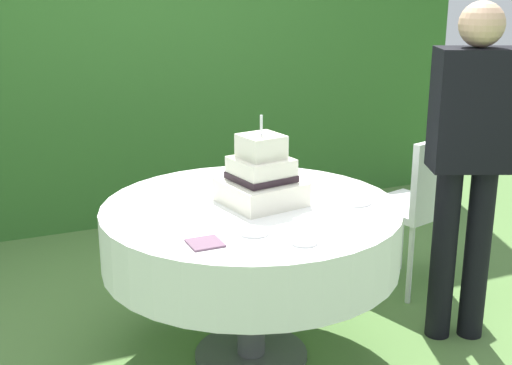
{
  "coord_description": "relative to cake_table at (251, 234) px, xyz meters",
  "views": [
    {
      "loc": [
        -1.1,
        -2.61,
        1.71
      ],
      "look_at": [
        0.03,
        0.01,
        0.84
      ],
      "focal_mm": 48.16,
      "sensor_mm": 36.0,
      "label": 1
    }
  ],
  "objects": [
    {
      "name": "ground_plane",
      "position": [
        0.0,
        0.0,
        -0.61
      ],
      "size": [
        20.0,
        20.0,
        0.0
      ],
      "primitive_type": "plane",
      "color": "#547A3D"
    },
    {
      "name": "serving_plate_left",
      "position": [
        0.01,
        -0.48,
        0.14
      ],
      "size": [
        0.1,
        0.1,
        0.01
      ],
      "primitive_type": "cylinder",
      "color": "white",
      "rests_on": "cake_table"
    },
    {
      "name": "serving_plate_near",
      "position": [
        0.34,
        0.23,
        0.14
      ],
      "size": [
        0.14,
        0.14,
        0.01
      ],
      "primitive_type": "cylinder",
      "color": "white",
      "rests_on": "cake_table"
    },
    {
      "name": "standing_person",
      "position": [
        0.99,
        -0.21,
        0.32
      ],
      "size": [
        0.41,
        0.32,
        1.6
      ],
      "color": "black",
      "rests_on": "ground_plane"
    },
    {
      "name": "wedding_cake",
      "position": [
        0.06,
        0.02,
        0.25
      ],
      "size": [
        0.36,
        0.36,
        0.39
      ],
      "color": "silver",
      "rests_on": "cake_table"
    },
    {
      "name": "cake_table",
      "position": [
        0.0,
        0.0,
        0.0
      ],
      "size": [
        1.31,
        1.31,
        0.74
      ],
      "color": "#4C4C51",
      "rests_on": "ground_plane"
    },
    {
      "name": "napkin_stack",
      "position": [
        -0.33,
        -0.34,
        0.14
      ],
      "size": [
        0.12,
        0.12,
        0.01
      ],
      "primitive_type": "cube",
      "rotation": [
        0.0,
        0.0,
        0.01
      ],
      "color": "#6B4C60",
      "rests_on": "cake_table"
    },
    {
      "name": "foliage_hedge",
      "position": [
        0.0,
        2.25,
        0.76
      ],
      "size": [
        5.09,
        0.58,
        2.73
      ],
      "primitive_type": "cube",
      "color": "#336628",
      "rests_on": "ground_plane"
    },
    {
      "name": "garden_chair",
      "position": [
        1.12,
        0.28,
        -0.07
      ],
      "size": [
        0.49,
        0.49,
        0.89
      ],
      "color": "white",
      "rests_on": "ground_plane"
    },
    {
      "name": "serving_plate_right",
      "position": [
        -0.12,
        -0.31,
        0.14
      ],
      "size": [
        0.12,
        0.12,
        0.01
      ],
      "primitive_type": "cylinder",
      "color": "white",
      "rests_on": "cake_table"
    },
    {
      "name": "serving_plate_far",
      "position": [
        0.44,
        -0.15,
        0.14
      ],
      "size": [
        0.14,
        0.14,
        0.01
      ],
      "primitive_type": "cylinder",
      "color": "white",
      "rests_on": "cake_table"
    }
  ]
}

